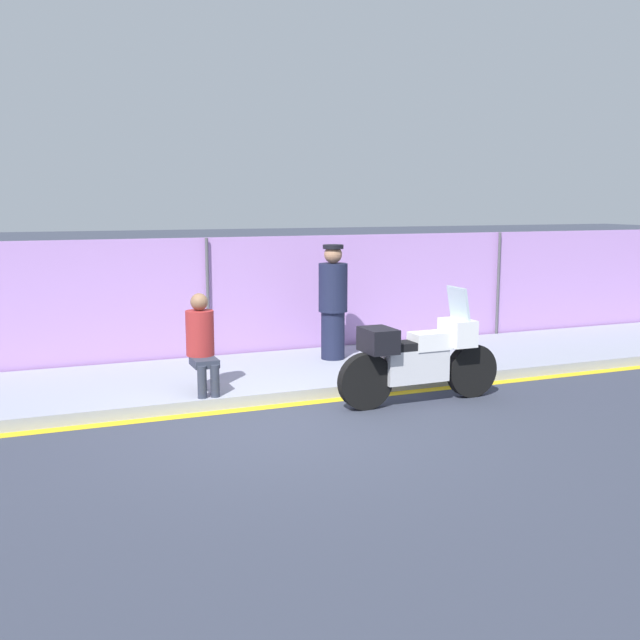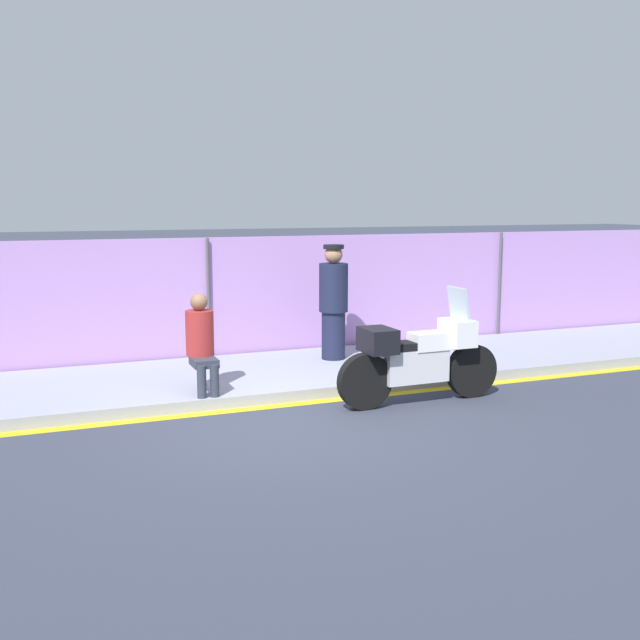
% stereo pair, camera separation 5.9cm
% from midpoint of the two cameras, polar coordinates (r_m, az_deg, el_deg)
% --- Properties ---
extents(ground_plane, '(120.00, 120.00, 0.00)m').
position_cam_midpoint_polar(ground_plane, '(8.63, -2.74, -8.13)').
color(ground_plane, '#333847').
extents(sidewalk, '(39.82, 2.56, 0.15)m').
position_cam_midpoint_polar(sidewalk, '(10.66, -6.63, -4.43)').
color(sidewalk, '#8E93A3').
rests_on(sidewalk, ground_plane).
extents(curb_paint_stripe, '(39.82, 0.18, 0.01)m').
position_cam_midpoint_polar(curb_paint_stripe, '(9.40, -4.43, -6.68)').
color(curb_paint_stripe, gold).
rests_on(curb_paint_stripe, ground_plane).
extents(storefront_fence, '(37.83, 0.17, 1.99)m').
position_cam_midpoint_polar(storefront_fence, '(11.80, -8.46, 1.39)').
color(storefront_fence, '#AD7FC6').
rests_on(storefront_fence, ground_plane).
extents(motorcycle, '(2.26, 0.51, 1.47)m').
position_cam_midpoint_polar(motorcycle, '(9.55, 7.72, -2.86)').
color(motorcycle, black).
rests_on(motorcycle, ground_plane).
extents(officer_standing, '(0.44, 0.44, 1.75)m').
position_cam_midpoint_polar(officer_standing, '(11.38, 1.18, 1.42)').
color(officer_standing, '#191E38').
rests_on(officer_standing, sidewalk).
extents(person_seated_on_curb, '(0.36, 0.64, 1.25)m').
position_cam_midpoint_polar(person_seated_on_curb, '(9.56, -8.88, -1.34)').
color(person_seated_on_curb, '#2D3342').
rests_on(person_seated_on_curb, sidewalk).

